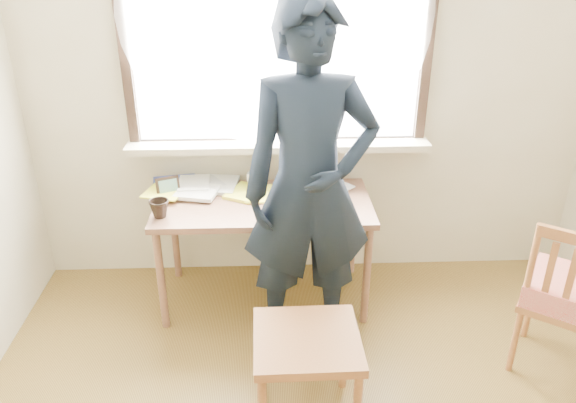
{
  "coord_description": "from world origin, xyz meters",
  "views": [
    {
      "loc": [
        -0.27,
        -1.35,
        2.13
      ],
      "look_at": [
        -0.18,
        0.95,
        1.01
      ],
      "focal_mm": 35.0,
      "sensor_mm": 36.0,
      "label": 1
    }
  ],
  "objects_px": {
    "side_chair": "(568,294)",
    "mug_white": "(256,179)",
    "mug_dark": "(159,209)",
    "work_chair": "(307,350)",
    "laptop": "(306,196)",
    "desk": "(264,212)",
    "person": "(310,188)"
  },
  "relations": [
    {
      "from": "mug_dark",
      "to": "person",
      "type": "distance_m",
      "value": 0.87
    },
    {
      "from": "side_chair",
      "to": "person",
      "type": "relative_size",
      "value": 0.47
    },
    {
      "from": "side_chair",
      "to": "mug_white",
      "type": "bearing_deg",
      "value": 149.95
    },
    {
      "from": "laptop",
      "to": "work_chair",
      "type": "distance_m",
      "value": 1.01
    },
    {
      "from": "laptop",
      "to": "mug_white",
      "type": "xyz_separation_m",
      "value": [
        -0.29,
        0.25,
        -0.0
      ]
    },
    {
      "from": "work_chair",
      "to": "laptop",
      "type": "bearing_deg",
      "value": 86.54
    },
    {
      "from": "mug_white",
      "to": "work_chair",
      "type": "bearing_deg",
      "value": -79.0
    },
    {
      "from": "work_chair",
      "to": "person",
      "type": "height_order",
      "value": "person"
    },
    {
      "from": "laptop",
      "to": "mug_dark",
      "type": "relative_size",
      "value": 2.85
    },
    {
      "from": "work_chair",
      "to": "person",
      "type": "xyz_separation_m",
      "value": [
        0.05,
        0.6,
        0.53
      ]
    },
    {
      "from": "laptop",
      "to": "side_chair",
      "type": "height_order",
      "value": "same"
    },
    {
      "from": "side_chair",
      "to": "laptop",
      "type": "bearing_deg",
      "value": 152.86
    },
    {
      "from": "desk",
      "to": "mug_white",
      "type": "height_order",
      "value": "mug_white"
    },
    {
      "from": "side_chair",
      "to": "person",
      "type": "bearing_deg",
      "value": 166.89
    },
    {
      "from": "desk",
      "to": "person",
      "type": "relative_size",
      "value": 0.67
    },
    {
      "from": "desk",
      "to": "person",
      "type": "height_order",
      "value": "person"
    },
    {
      "from": "mug_white",
      "to": "mug_dark",
      "type": "distance_m",
      "value": 0.66
    },
    {
      "from": "desk",
      "to": "side_chair",
      "type": "xyz_separation_m",
      "value": [
        1.54,
        -0.7,
        -0.14
      ]
    },
    {
      "from": "work_chair",
      "to": "person",
      "type": "distance_m",
      "value": 0.81
    },
    {
      "from": "mug_dark",
      "to": "work_chair",
      "type": "bearing_deg",
      "value": -46.99
    },
    {
      "from": "desk",
      "to": "mug_white",
      "type": "xyz_separation_m",
      "value": [
        -0.05,
        0.22,
        0.12
      ]
    },
    {
      "from": "laptop",
      "to": "mug_white",
      "type": "height_order",
      "value": "laptop"
    },
    {
      "from": "desk",
      "to": "side_chair",
      "type": "height_order",
      "value": "side_chair"
    },
    {
      "from": "person",
      "to": "mug_dark",
      "type": "bearing_deg",
      "value": 159.05
    },
    {
      "from": "mug_white",
      "to": "work_chair",
      "type": "distance_m",
      "value": 1.28
    },
    {
      "from": "mug_dark",
      "to": "side_chair",
      "type": "height_order",
      "value": "side_chair"
    },
    {
      "from": "mug_white",
      "to": "desk",
      "type": "bearing_deg",
      "value": -78.35
    },
    {
      "from": "desk",
      "to": "person",
      "type": "bearing_deg",
      "value": -58.54
    },
    {
      "from": "mug_dark",
      "to": "side_chair",
      "type": "distance_m",
      "value": 2.19
    },
    {
      "from": "mug_white",
      "to": "mug_dark",
      "type": "xyz_separation_m",
      "value": [
        -0.53,
        -0.39,
        0.01
      ]
    },
    {
      "from": "desk",
      "to": "work_chair",
      "type": "bearing_deg",
      "value": -79.15
    },
    {
      "from": "mug_white",
      "to": "side_chair",
      "type": "xyz_separation_m",
      "value": [
        1.58,
        -0.91,
        -0.26
      ]
    }
  ]
}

